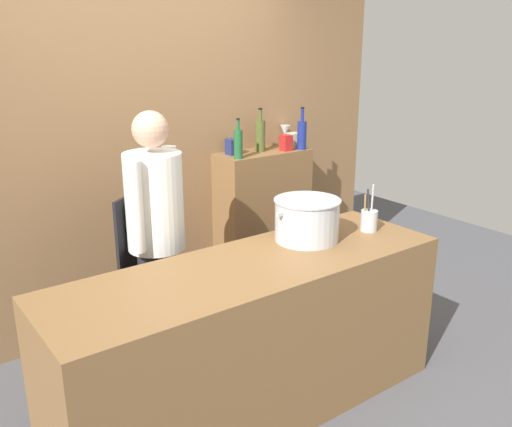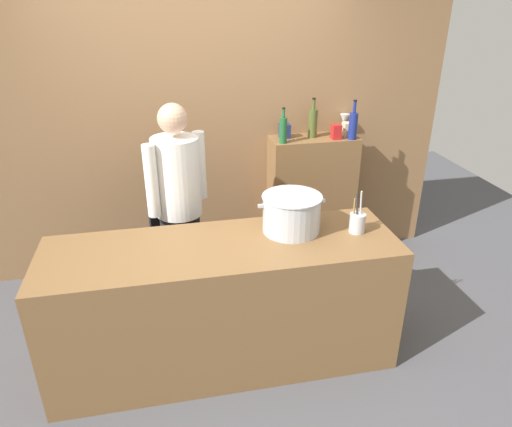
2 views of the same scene
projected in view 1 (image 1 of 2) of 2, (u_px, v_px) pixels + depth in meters
The scene contains 14 objects.
ground_plane at pixel (253, 407), 3.21m from camera, with size 8.00×8.00×0.00m, color #4C4C51.
brick_back_panel at pixel (132, 121), 3.83m from camera, with size 4.40×0.10×3.00m, color olive.
prep_counter at pixel (252, 339), 3.08m from camera, with size 2.25×0.70×0.90m, color brown.
bar_cabinet at pixel (263, 224), 4.50m from camera, with size 0.76×0.32×1.20m, color brown.
chef at pixel (155, 228), 3.30m from camera, with size 0.46×0.42×1.66m.
stockpot_large at pixel (307, 220), 3.26m from camera, with size 0.45×0.39×0.25m.
utensil_crock at pixel (368, 220), 3.43m from camera, with size 0.10×0.10×0.30m.
wine_bottle_olive at pixel (260, 135), 4.29m from camera, with size 0.08×0.08×0.34m.
wine_bottle_cobalt at pixel (302, 134), 4.37m from camera, with size 0.07×0.07×0.33m.
wine_bottle_green at pixel (238, 143), 4.03m from camera, with size 0.06×0.06×0.29m.
wine_glass_wide at pixel (285, 131), 4.54m from camera, with size 0.08×0.08×0.16m.
spice_tin_navy at pixel (233, 147), 4.19m from camera, with size 0.09×0.09×0.12m, color navy.
spice_tin_cream at pixel (293, 140), 4.46m from camera, with size 0.08×0.08×0.12m, color beige.
spice_tin_red at pixel (286, 143), 4.34m from camera, with size 0.08×0.08×0.12m, color red.
Camera 1 is at (-1.61, -2.20, 2.04)m, focal length 38.93 mm.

